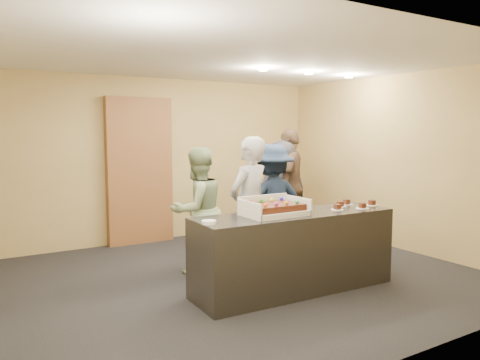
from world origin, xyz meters
The scene contains 17 objects.
room centered at (0.00, 0.00, 1.35)m, with size 6.04×6.00×2.70m.
serving_counter centered at (0.41, -0.73, 0.45)m, with size 2.40×0.70×0.90m, color black.
storage_cabinet centered at (-0.31, 2.41, 1.18)m, with size 1.08×0.15×2.37m, color brown.
cake_box centered at (0.13, -0.70, 0.95)m, with size 0.68×0.47×0.20m.
sheet_cake centered at (0.13, -0.73, 1.00)m, with size 0.58×0.40×0.11m.
plate_stack centered at (-0.72, -0.78, 0.92)m, with size 0.15×0.15×0.04m, color white.
slice_a centered at (0.97, -0.83, 0.92)m, with size 0.15×0.15×0.07m.
slice_b centered at (1.16, -0.67, 0.92)m, with size 0.15×0.15×0.07m.
slice_c centered at (1.30, -0.91, 0.92)m, with size 0.15×0.15×0.07m.
slice_d centered at (1.34, -0.60, 0.92)m, with size 0.15×0.15×0.07m.
slice_e centered at (1.57, -0.81, 0.92)m, with size 0.15×0.15×0.07m.
person_server_grey centered at (0.23, -0.03, 0.88)m, with size 0.64×0.42×1.76m, color #AAA9AF.
person_sage_man centered at (-0.22, 0.51, 0.81)m, with size 0.79×0.61×1.62m, color #8DA477.
person_navy_man centered at (0.91, 0.42, 0.82)m, with size 1.07×0.61×1.65m, color #17243C.
person_brown_extra centered at (1.77, 1.14, 0.93)m, with size 1.10×0.46×1.87m, color brown.
person_dark_suit centered at (1.65, 1.18, 0.85)m, with size 0.83×0.54×1.70m, color #26252A.
ceiling_spotlights centered at (1.60, 0.50, 2.67)m, with size 1.72×0.12×0.03m.
Camera 1 is at (-2.87, -4.88, 1.83)m, focal length 35.00 mm.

